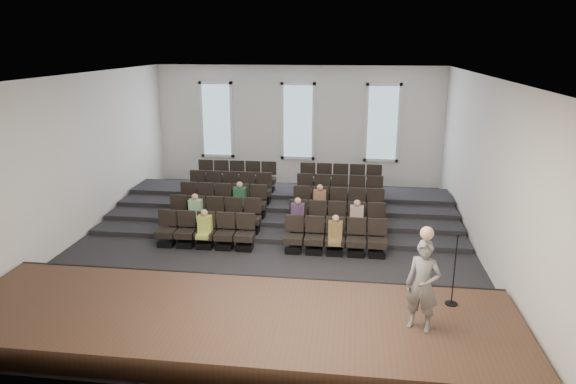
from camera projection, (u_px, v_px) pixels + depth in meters
The scene contains 14 objects.
ground at pixel (272, 243), 15.65m from camera, with size 14.00×14.00×0.00m, color black.
ceiling at pixel (271, 75), 14.24m from camera, with size 12.00×14.00×0.02m, color white.
wall_back at pixel (298, 126), 21.63m from camera, with size 12.00×0.04×5.00m, color silver.
wall_front at pixel (202, 261), 8.26m from camera, with size 12.00×0.04×5.00m, color silver.
wall_left at pixel (77, 158), 15.69m from camera, with size 0.04×14.00×5.00m, color silver.
wall_right at pixel (486, 170), 14.20m from camera, with size 0.04×14.00×5.00m, color silver.
stage at pixel (234, 323), 10.72m from camera, with size 11.80×3.60×0.50m, color #402B1B.
stage_lip at pixel (250, 285), 12.41m from camera, with size 11.80×0.06×0.52m, color black.
risers at pixel (286, 206), 18.61m from camera, with size 11.80×4.80×0.60m.
seating_rows at pixel (279, 207), 16.92m from camera, with size 6.80×4.70×1.67m.
windows at pixel (298, 121), 21.50m from camera, with size 8.44×0.10×3.24m.
audience at pixel (278, 213), 15.83m from camera, with size 5.45×2.64×1.10m.
speaker at pixel (423, 286), 9.82m from camera, with size 0.67×0.44×1.83m, color slate.
mic_stand at pixel (453, 284), 10.86m from camera, with size 0.27×0.27×1.61m.
Camera 1 is at (2.36, -14.39, 5.89)m, focal length 32.00 mm.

